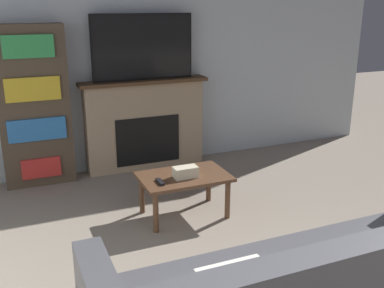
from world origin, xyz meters
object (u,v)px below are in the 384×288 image
object	(u,v)px
fireplace	(145,124)
bookshelf	(34,107)
coffee_table	(184,181)
tv	(143,47)

from	to	relation	value
fireplace	bookshelf	bearing A→B (deg)	-178.92
coffee_table	bookshelf	world-z (taller)	bookshelf
coffee_table	bookshelf	bearing A→B (deg)	130.07
fireplace	coffee_table	bearing A→B (deg)	-92.62
fireplace	tv	world-z (taller)	tv
tv	bookshelf	bearing A→B (deg)	-179.84
coffee_table	bookshelf	distance (m)	1.89
fireplace	coffee_table	xyz separation A→B (m)	(-0.06, -1.41, -0.20)
tv	coffee_table	distance (m)	1.77
tv	bookshelf	world-z (taller)	tv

